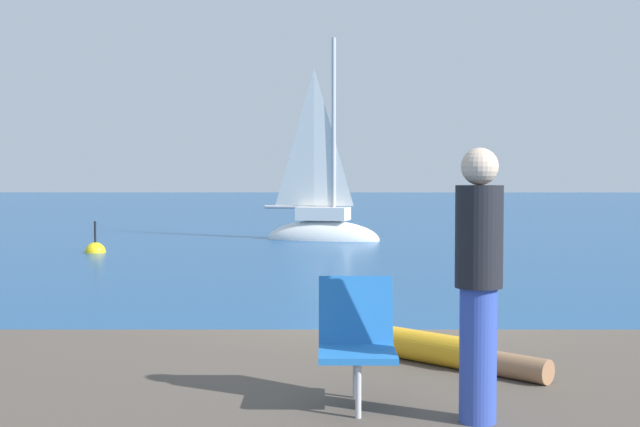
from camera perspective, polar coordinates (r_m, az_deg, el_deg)
name	(u,v)px	position (r m, az deg, el deg)	size (l,w,h in m)	color
ground_plane	(377,367)	(10.04, 3.72, -9.94)	(160.00, 160.00, 0.00)	navy
boulder_seaward	(27,414)	(8.57, -18.55, -12.32)	(1.45, 1.16, 0.80)	brown
boulder_inland	(111,405)	(8.66, -13.49, -12.08)	(1.29, 1.03, 0.71)	brown
sailboat_near	(323,228)	(27.98, 0.16, -0.95)	(3.91, 2.19, 7.06)	white
person_sunbather	(435,349)	(6.84, 7.48, -8.78)	(1.38, 1.30, 0.25)	gold
person_standing	(479,277)	(5.22, 10.31, -4.07)	(0.28, 0.28, 1.62)	#334CB2
beach_chair	(356,335)	(5.60, 2.39, -7.93)	(0.48, 0.60, 0.80)	blue
marker_buoy	(95,252)	(24.46, -14.45, -2.47)	(0.56, 0.56, 1.13)	yellow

